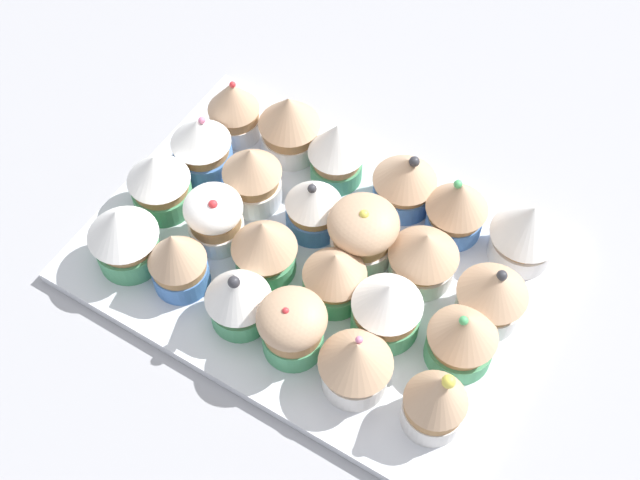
{
  "coord_description": "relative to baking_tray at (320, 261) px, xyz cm",
  "views": [
    {
      "loc": [
        21.96,
        -36.27,
        67.3
      ],
      "look_at": [
        0.0,
        0.0,
        4.2
      ],
      "focal_mm": 46.1,
      "sensor_mm": 36.0,
      "label": 1
    }
  ],
  "objects": [
    {
      "name": "ground_plane",
      "position": [
        0.0,
        0.0,
        -2.1
      ],
      "size": [
        180.0,
        180.0,
        3.0
      ],
      "primitive_type": "cube",
      "color": "#9E9EA3"
    },
    {
      "name": "baking_tray",
      "position": [
        0.0,
        0.0,
        0.0
      ],
      "size": [
        43.53,
        30.8,
        1.2
      ],
      "color": "silver",
      "rests_on": "ground_plane"
    },
    {
      "name": "cupcake_0",
      "position": [
        -15.31,
        -9.49,
        4.64
      ],
      "size": [
        6.6,
        6.6,
        7.68
      ],
      "color": "#4C9E6B",
      "rests_on": "baking_tray"
    },
    {
      "name": "cupcake_1",
      "position": [
        -9.64,
        -8.95,
        4.43
      ],
      "size": [
        5.39,
        5.39,
        7.59
      ],
      "color": "#477AC6",
      "rests_on": "baking_tray"
    },
    {
      "name": "cupcake_2",
      "position": [
        -2.81,
        -9.24,
        4.52
      ],
      "size": [
        5.97,
        5.97,
        7.79
      ],
      "color": "#4C9E6B",
      "rests_on": "baking_tray"
    },
    {
      "name": "cupcake_3",
      "position": [
        2.8,
        -9.22,
        4.21
      ],
      "size": [
        6.11,
        6.11,
        7.04
      ],
      "color": "#4C9E6B",
      "rests_on": "baking_tray"
    },
    {
      "name": "cupcake_4",
      "position": [
        9.18,
        -9.42,
        4.32
      ],
      "size": [
        6.38,
        6.38,
        7.25
      ],
      "color": "white",
      "rests_on": "baking_tray"
    },
    {
      "name": "cupcake_5",
      "position": [
        16.4,
        -9.0,
        4.54
      ],
      "size": [
        5.35,
        5.35,
        8.11
      ],
      "color": "white",
      "rests_on": "baking_tray"
    },
    {
      "name": "cupcake_6",
      "position": [
        -16.54,
        -2.61,
        4.31
      ],
      "size": [
        6.14,
        6.14,
        7.27
      ],
      "color": "#4C9E6B",
      "rests_on": "baking_tray"
    },
    {
      "name": "cupcake_7",
      "position": [
        -9.74,
        -3.07,
        3.9
      ],
      "size": [
        5.63,
        5.63,
        6.74
      ],
      "color": "white",
      "rests_on": "baking_tray"
    },
    {
      "name": "cupcake_8",
      "position": [
        -3.75,
        -3.65,
        4.43
      ],
      "size": [
        6.15,
        6.15,
        7.33
      ],
      "color": "#4C9E6B",
      "rests_on": "baking_tray"
    },
    {
      "name": "cupcake_9",
      "position": [
        3.2,
        -2.74,
        3.9
      ],
      "size": [
        5.87,
        5.87,
        6.56
      ],
      "color": "#4C9E6B",
      "rests_on": "baking_tray"
    },
    {
      "name": "cupcake_10",
      "position": [
        8.83,
        -3.3,
        4.18
      ],
      "size": [
        6.33,
        6.33,
        7.07
      ],
      "color": "#4C9E6B",
      "rests_on": "baking_tray"
    },
    {
      "name": "cupcake_11",
      "position": [
        15.7,
        -2.48,
        4.13
      ],
      "size": [
        6.15,
        6.15,
        7.18
      ],
      "color": "#4C9E6B",
      "rests_on": "baking_tray"
    },
    {
      "name": "cupcake_12",
      "position": [
        -15.83,
        3.32,
        4.18
      ],
      "size": [
        6.06,
        6.06,
        7.35
      ],
      "color": "#477AC6",
      "rests_on": "baking_tray"
    },
    {
      "name": "cupcake_13",
      "position": [
        -9.25,
        2.62,
        4.44
      ],
      "size": [
        5.83,
        5.83,
        7.49
      ],
      "color": "white",
      "rests_on": "baking_tray"
    },
    {
      "name": "cupcake_14",
      "position": [
        -2.45,
        2.87,
        4.04
      ],
      "size": [
        5.45,
        5.45,
        7.13
      ],
      "color": "#477AC6",
      "rests_on": "baking_tray"
    },
    {
      "name": "cupcake_15",
      "position": [
        3.13,
        2.49,
        4.15
      ],
      "size": [
        6.7,
        6.7,
        7.08
      ],
      "color": "white",
      "rests_on": "baking_tray"
    },
    {
      "name": "cupcake_16",
      "position": [
        9.05,
        3.3,
        3.97
      ],
      "size": [
        6.55,
        6.55,
        6.48
      ],
      "color": "white",
      "rests_on": "baking_tray"
    },
    {
      "name": "cupcake_17",
      "position": [
        16.16,
        2.55,
        4.14
      ],
      "size": [
        6.41,
        6.41,
        7.12
      ],
      "color": "white",
      "rests_on": "baking_tray"
    },
    {
      "name": "cupcake_18",
      "position": [
        -15.82,
        8.98,
        4.22
      ],
      "size": [
        5.4,
        5.4,
        7.4
      ],
      "color": "white",
      "rests_on": "baking_tray"
    },
    {
      "name": "cupcake_19",
      "position": [
        -9.59,
        9.9,
        4.58
      ],
      "size": [
        6.36,
        6.36,
        7.65
      ],
      "color": "white",
      "rests_on": "baking_tray"
    },
    {
      "name": "cupcake_20",
      "position": [
        -3.71,
        9.31,
        4.67
      ],
      "size": [
        5.75,
        5.75,
        7.73
      ],
      "color": "#4C9E6B",
      "rests_on": "baking_tray"
    },
    {
      "name": "cupcake_21",
      "position": [
        3.59,
        9.95,
        4.0
      ],
      "size": [
        6.33,
        6.33,
        6.95
      ],
      "color": "#477AC6",
      "rests_on": "baking_tray"
    },
    {
      "name": "cupcake_22",
      "position": [
        9.36,
        9.53,
        4.27
      ],
      "size": [
        6.0,
        6.0,
        7.27
      ],
      "color": "#477AC6",
      "rests_on": "baking_tray"
    },
    {
      "name": "cupcake_23",
      "position": [
        16.07,
        10.24,
        4.54
      ],
      "size": [
        6.71,
        6.71,
        7.44
      ],
      "color": "white",
      "rests_on": "baking_tray"
    }
  ]
}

